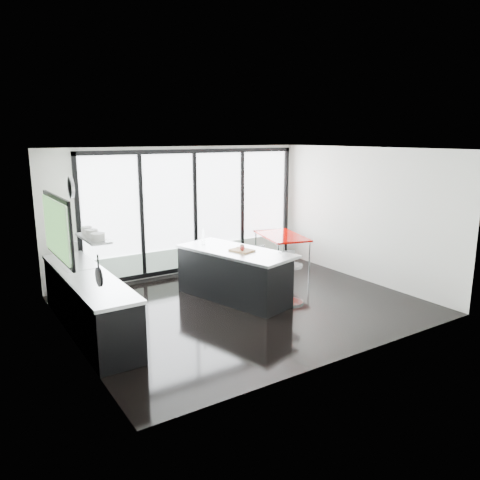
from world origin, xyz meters
TOP-DOWN VIEW (x-y plane):
  - floor at (0.00, 0.00)m, footprint 6.00×5.00m
  - ceiling at (0.00, 0.00)m, footprint 6.00×5.00m
  - wall_back at (0.27, 2.47)m, footprint 6.00×0.09m
  - wall_front at (0.00, -2.50)m, footprint 6.00×0.00m
  - wall_left at (-2.97, 0.27)m, footprint 0.26×5.00m
  - wall_right at (3.00, 0.00)m, footprint 0.00×5.00m
  - counter_cabinets at (-2.67, 0.40)m, footprint 0.69×3.24m
  - island at (0.02, 0.41)m, footprint 1.55×2.48m
  - bar_stool_near at (0.79, -0.36)m, footprint 0.48×0.48m
  - bar_stool_far at (0.98, 0.78)m, footprint 0.42×0.42m
  - red_table at (2.06, 1.56)m, footprint 1.19×1.65m

SIDE VIEW (x-z plane):
  - floor at x=0.00m, z-range 0.00..0.00m
  - bar_stool_far at x=0.98m, z-range 0.00..0.62m
  - bar_stool_near at x=0.79m, z-range 0.00..0.74m
  - red_table at x=2.06m, z-range 0.00..0.79m
  - counter_cabinets at x=-2.67m, z-range -0.22..1.14m
  - island at x=0.02m, z-range -0.13..1.09m
  - wall_back at x=0.27m, z-range -0.13..2.67m
  - wall_front at x=0.00m, z-range 0.00..2.80m
  - wall_right at x=3.00m, z-range 0.00..2.80m
  - wall_left at x=-2.97m, z-range 0.16..2.96m
  - ceiling at x=0.00m, z-range 2.80..2.80m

